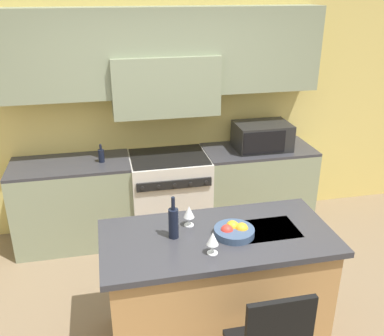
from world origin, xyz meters
name	(u,v)px	position (x,y,z in m)	size (l,w,h in m)	color
back_cabinetry	(163,88)	(0.00, 2.03, 1.59)	(10.00, 0.46, 2.70)	#DBC166
back_counter	(169,194)	(0.00, 1.78, 0.46)	(3.25, 0.62, 0.92)	gray
range_stove	(169,195)	(0.00, 1.76, 0.46)	(0.83, 0.70, 0.92)	beige
microwave	(262,136)	(1.05, 1.78, 1.06)	(0.59, 0.43, 0.29)	black
kitchen_island	(217,287)	(0.09, 0.13, 0.47)	(1.69, 0.81, 0.93)	#B7844C
wine_bottle	(173,222)	(-0.22, 0.17, 1.05)	(0.07, 0.07, 0.32)	black
wine_glass_near	(213,239)	(-0.01, -0.08, 1.04)	(0.08, 0.08, 0.16)	white
wine_glass_far	(189,212)	(-0.08, 0.31, 1.04)	(0.08, 0.08, 0.16)	white
fruit_bowl	(234,231)	(0.20, 0.11, 0.96)	(0.29, 0.29, 0.10)	#384C6B
oil_bottle_on_counter	(101,155)	(-0.70, 1.75, 0.99)	(0.06, 0.06, 0.19)	black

